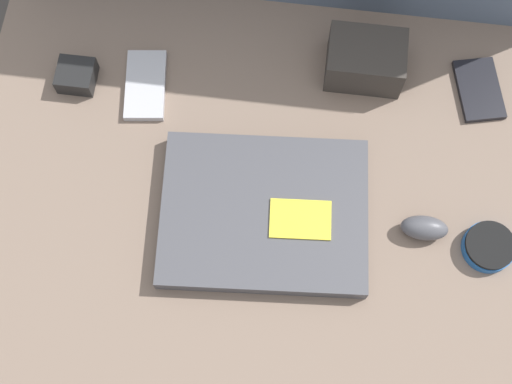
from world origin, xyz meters
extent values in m
plane|color=#4C4742|center=(0.00, 0.00, 0.00)|extent=(8.00, 8.00, 0.00)
cube|color=#7A6656|center=(0.00, 0.00, 0.07)|extent=(0.91, 0.70, 0.14)
cube|color=#47474C|center=(0.02, -0.03, 0.15)|extent=(0.32, 0.26, 0.03)
cube|color=yellow|center=(0.07, -0.04, 0.17)|extent=(0.09, 0.07, 0.00)
ellipsoid|color=#4C4C51|center=(0.25, -0.03, 0.16)|extent=(0.07, 0.04, 0.04)
cylinder|color=#1E569E|center=(0.35, -0.04, 0.15)|extent=(0.08, 0.08, 0.02)
cylinder|color=black|center=(0.35, -0.04, 0.16)|extent=(0.07, 0.07, 0.01)
cube|color=black|center=(0.33, 0.22, 0.14)|extent=(0.09, 0.12, 0.01)
cube|color=#B7B7BC|center=(-0.20, 0.16, 0.15)|extent=(0.08, 0.13, 0.01)
cube|color=#38332D|center=(0.15, 0.24, 0.17)|extent=(0.12, 0.09, 0.07)
cube|color=black|center=(-0.31, 0.16, 0.16)|extent=(0.06, 0.06, 0.03)
camera|label=1|loc=(0.04, -0.35, 1.17)|focal=50.00mm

